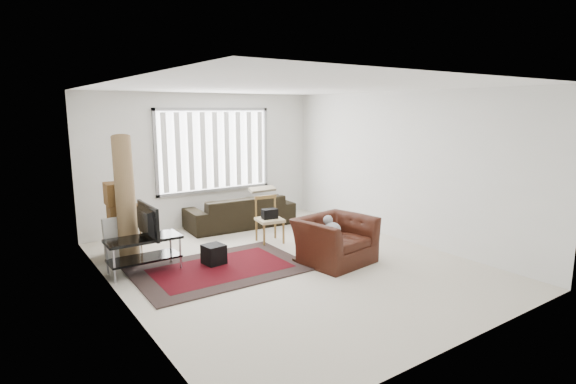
# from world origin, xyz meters

# --- Properties ---
(room) EXTENTS (6.00, 6.02, 2.71)m
(room) POSITION_xyz_m (0.03, 0.51, 1.76)
(room) COLOR beige
(room) RESTS_ON ground
(persian_rug) EXTENTS (2.52, 1.70, 0.02)m
(persian_rug) POSITION_xyz_m (-0.98, 0.39, 0.01)
(persian_rug) COLOR black
(persian_rug) RESTS_ON ground
(tv_stand) EXTENTS (1.06, 0.48, 0.53)m
(tv_stand) POSITION_xyz_m (-1.95, 0.93, 0.38)
(tv_stand) COLOR black
(tv_stand) RESTS_ON ground
(tv) EXTENTS (0.11, 0.86, 0.49)m
(tv) POSITION_xyz_m (-1.95, 0.93, 0.78)
(tv) COLOR black
(tv) RESTS_ON tv_stand
(subwoofer) EXTENTS (0.34, 0.34, 0.30)m
(subwoofer) POSITION_xyz_m (-0.97, 0.64, 0.17)
(subwoofer) COLOR black
(subwoofer) RESTS_ON persian_rug
(moving_boxes) EXTENTS (0.52, 0.48, 1.21)m
(moving_boxes) POSITION_xyz_m (-1.98, 1.95, 0.56)
(moving_boxes) COLOR brown
(moving_boxes) RESTS_ON ground
(white_flatpack) EXTENTS (0.57, 0.20, 0.71)m
(white_flatpack) POSITION_xyz_m (-2.07, 1.66, 0.36)
(white_flatpack) COLOR silver
(white_flatpack) RESTS_ON ground
(rolled_rug) EXTENTS (0.48, 0.93, 2.00)m
(rolled_rug) POSITION_xyz_m (-1.98, 1.63, 1.00)
(rolled_rug) COLOR brown
(rolled_rug) RESTS_ON ground
(sofa) EXTENTS (2.24, 1.08, 0.84)m
(sofa) POSITION_xyz_m (0.49, 2.45, 0.42)
(sofa) COLOR black
(sofa) RESTS_ON ground
(side_chair) EXTENTS (0.51, 0.51, 0.83)m
(side_chair) POSITION_xyz_m (0.40, 1.18, 0.46)
(side_chair) COLOR tan
(side_chair) RESTS_ON ground
(armchair) EXTENTS (1.23, 1.11, 0.82)m
(armchair) POSITION_xyz_m (0.66, -0.33, 0.41)
(armchair) COLOR black
(armchair) RESTS_ON ground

